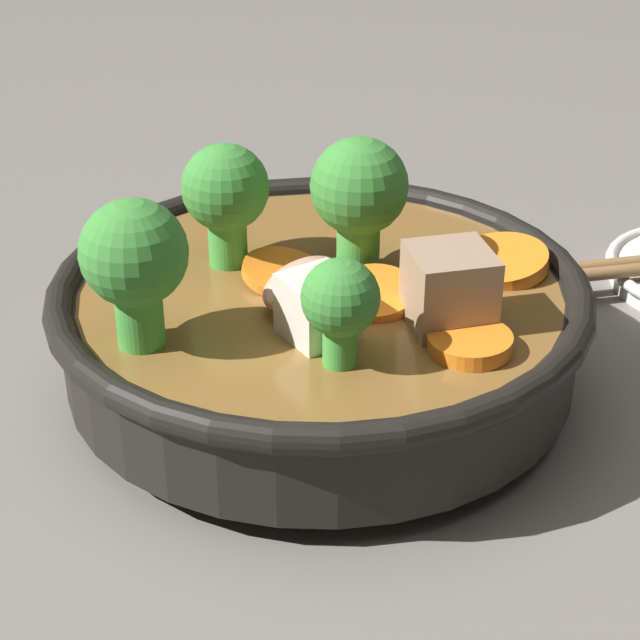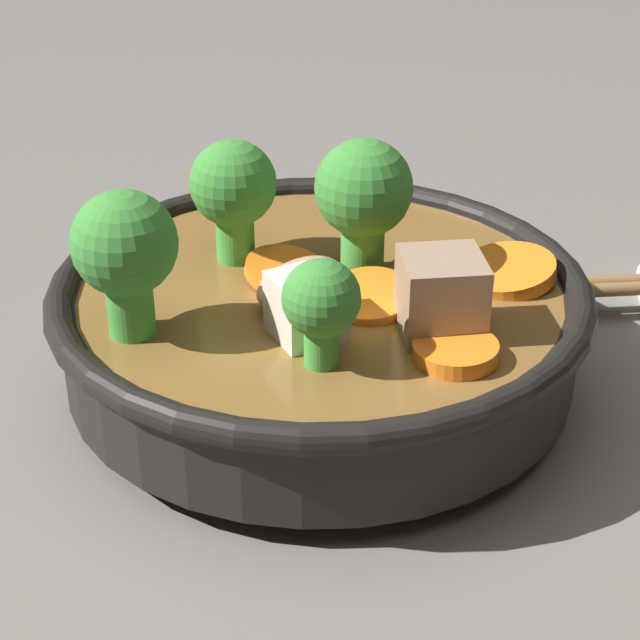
# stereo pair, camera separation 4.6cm
# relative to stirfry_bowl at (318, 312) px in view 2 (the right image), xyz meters

# --- Properties ---
(ground_plane) EXTENTS (3.00, 3.00, 0.00)m
(ground_plane) POSITION_rel_stirfry_bowl_xyz_m (-0.00, 0.00, -0.04)
(ground_plane) COLOR slate
(stirfry_bowl) EXTENTS (0.23, 0.23, 0.11)m
(stirfry_bowl) POSITION_rel_stirfry_bowl_xyz_m (0.00, 0.00, 0.00)
(stirfry_bowl) COLOR black
(stirfry_bowl) RESTS_ON ground_plane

